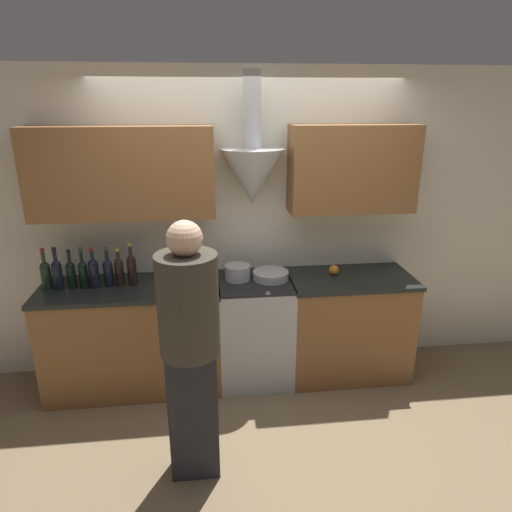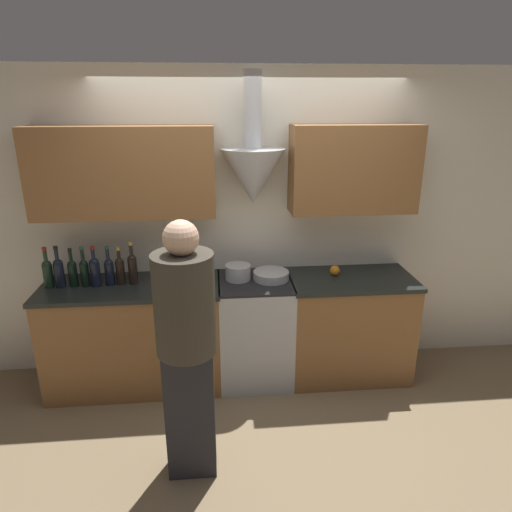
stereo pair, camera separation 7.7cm
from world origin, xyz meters
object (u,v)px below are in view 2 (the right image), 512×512
Objects in this scene: wine_bottle_0 at (48,272)px; stock_pot at (238,272)px; orange_fruit at (335,270)px; wine_bottle_6 at (120,269)px; wine_bottle_1 at (59,271)px; wine_bottle_5 at (109,270)px; wine_bottle_4 at (95,270)px; person_foreground_left at (187,344)px; wine_bottle_7 at (133,267)px; stove_range at (255,329)px; wine_bottle_2 at (73,271)px; wine_bottle_3 at (84,271)px; mixing_bowl at (271,275)px.

wine_bottle_0 is 1.51m from stock_pot.
wine_bottle_6 is at bearing -179.00° from orange_fruit.
wine_bottle_1 is 1.05× the size of wine_bottle_5.
wine_bottle_4 is at bearing -178.58° from orange_fruit.
wine_bottle_7 is at bearing 114.33° from person_foreground_left.
wine_bottle_5 is (-1.17, 0.02, 0.58)m from stove_range.
wine_bottle_0 reaches higher than wine_bottle_2.
wine_bottle_7 is at bearing 0.55° from wine_bottle_6.
wine_bottle_6 is at bearing 2.68° from wine_bottle_3.
wine_bottle_4 is (0.37, -0.01, 0.01)m from wine_bottle_0.
stove_range is at bearing -0.62° from wine_bottle_3.
wine_bottle_2 is 3.72× the size of orange_fruit.
wine_bottle_3 is at bearing 129.24° from person_foreground_left.
wine_bottle_1 reaches higher than wine_bottle_5.
wine_bottle_6 is 0.89× the size of wine_bottle_7.
wine_bottle_1 is at bearing -178.78° from orange_fruit.
wine_bottle_5 is 1.31m from mixing_bowl.
wine_bottle_3 is at bearing 1.17° from wine_bottle_1.
wine_bottle_5 is 1.05× the size of wine_bottle_6.
stove_range is at bearing -1.66° from wine_bottle_7.
orange_fruit is at bearing 1.05° from wine_bottle_5.
wine_bottle_4 is at bearing -3.38° from wine_bottle_3.
wine_bottle_2 is at bearing 179.71° from mixing_bowl.
wine_bottle_0 is 2.34m from orange_fruit.
person_foreground_left is at bearing -65.67° from wine_bottle_7.
wine_bottle_0 is at bearing 179.21° from stove_range.
mixing_bowl is (0.14, 0.02, 0.49)m from stove_range.
wine_bottle_0 is at bearing -179.25° from stock_pot.
person_foreground_left is at bearing -121.55° from mixing_bowl.
wine_bottle_5 is at bearing 0.21° from wine_bottle_0.
wine_bottle_0 is 0.09m from wine_bottle_1.
person_foreground_left is (-0.51, -1.03, 0.48)m from stove_range.
stove_range is 1.31m from wine_bottle_5.
stock_pot is at bearing 0.74° from wine_bottle_2.
wine_bottle_0 reaches higher than wine_bottle_5.
person_foreground_left is at bearing -44.82° from wine_bottle_1.
wine_bottle_2 is at bearing 179.82° from wine_bottle_5.
wine_bottle_2 is at bearing 175.00° from wine_bottle_4.
wine_bottle_1 is 1.42m from stock_pot.
wine_bottle_0 is at bearing -179.50° from wine_bottle_6.
wine_bottle_1 is at bearing -171.60° from wine_bottle_2.
person_foreground_left reaches higher than stock_pot.
wine_bottle_2 is 1.06× the size of mixing_bowl.
wine_bottle_0 is 3.93× the size of orange_fruit.
wine_bottle_7 reaches higher than wine_bottle_3.
wine_bottle_5 is at bearing 178.80° from stove_range.
stock_pot is at bearing 0.90° from wine_bottle_6.
wine_bottle_2 is 1.50× the size of stock_pot.
wine_bottle_3 is 1.58× the size of stock_pot.
wine_bottle_2 is 0.47m from wine_bottle_7.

